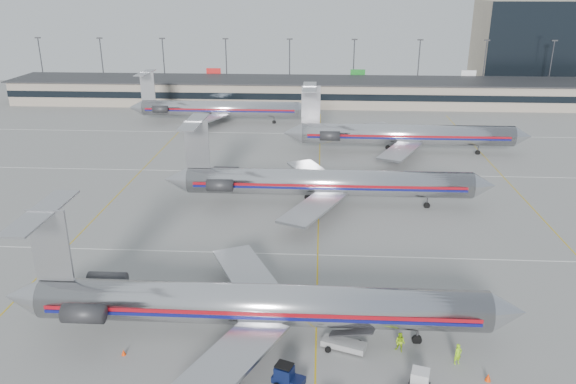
# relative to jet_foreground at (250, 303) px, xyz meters

# --- Properties ---
(ground) EXTENTS (260.00, 260.00, 0.00)m
(ground) POSITION_rel_jet_foreground_xyz_m (5.79, 6.54, -3.46)
(ground) COLOR gray
(ground) RESTS_ON ground
(apron_markings) EXTENTS (160.00, 0.15, 0.02)m
(apron_markings) POSITION_rel_jet_foreground_xyz_m (5.79, 16.54, -3.45)
(apron_markings) COLOR silver
(apron_markings) RESTS_ON ground
(terminal) EXTENTS (162.00, 17.00, 6.25)m
(terminal) POSITION_rel_jet_foreground_xyz_m (5.79, 104.51, -0.31)
(terminal) COLOR gray
(terminal) RESTS_ON ground
(light_mast_row) EXTENTS (163.60, 0.40, 15.28)m
(light_mast_row) POSITION_rel_jet_foreground_xyz_m (5.79, 118.54, 5.12)
(light_mast_row) COLOR #38383D
(light_mast_row) RESTS_ON ground
(distant_building) EXTENTS (30.00, 20.00, 25.00)m
(distant_building) POSITION_rel_jet_foreground_xyz_m (67.79, 134.54, 9.04)
(distant_building) COLOR tan
(distant_building) RESTS_ON ground
(jet_foreground) EXTENTS (45.62, 26.86, 11.94)m
(jet_foreground) POSITION_rel_jet_foreground_xyz_m (0.00, 0.00, 0.00)
(jet_foreground) COLOR silver
(jet_foreground) RESTS_ON ground
(jet_second_row) EXTENTS (46.36, 27.30, 12.13)m
(jet_second_row) POSITION_rel_jet_foreground_xyz_m (6.13, 32.08, 0.06)
(jet_second_row) COLOR silver
(jet_second_row) RESTS_ON ground
(jet_third_row) EXTENTS (45.38, 27.91, 12.41)m
(jet_third_row) POSITION_rel_jet_foreground_xyz_m (20.75, 59.21, 0.14)
(jet_third_row) COLOR silver
(jet_third_row) RESTS_ON ground
(jet_back_row) EXTENTS (41.54, 25.55, 11.36)m
(jet_back_row) POSITION_rel_jet_foreground_xyz_m (-17.56, 81.29, -0.17)
(jet_back_row) COLOR silver
(jet_back_row) RESTS_ON ground
(tug_left) EXTENTS (2.45, 1.48, 1.87)m
(tug_left) POSITION_rel_jet_foreground_xyz_m (-1.42, -6.30, -2.61)
(tug_left) COLOR black
(tug_left) RESTS_ON ground
(tug_center) EXTENTS (2.74, 2.04, 2.01)m
(tug_center) POSITION_rel_jet_foreground_xyz_m (3.57, -6.27, -2.55)
(tug_center) COLOR black
(tug_center) RESTS_ON ground
(uld_container) EXTENTS (1.92, 1.73, 1.70)m
(uld_container) POSITION_rel_jet_foreground_xyz_m (13.86, -6.03, -2.61)
(uld_container) COLOR #2D2D30
(uld_container) RESTS_ON ground
(belt_loader) EXTENTS (4.61, 2.54, 2.36)m
(belt_loader) POSITION_rel_jet_foreground_xyz_m (8.28, -1.22, -2.83)
(belt_loader) COLOR gray
(belt_loader) RESTS_ON ground
(ramp_worker_near) EXTENTS (0.81, 0.69, 1.87)m
(ramp_worker_near) POSITION_rel_jet_foreground_xyz_m (17.50, -2.69, -2.53)
(ramp_worker_near) COLOR #8ED814
(ramp_worker_near) RESTS_ON ground
(ramp_worker_far) EXTENTS (1.11, 1.05, 1.81)m
(ramp_worker_far) POSITION_rel_jet_foreground_xyz_m (12.96, -1.30, -2.56)
(ramp_worker_far) COLOR #95CB13
(ramp_worker_far) RESTS_ON ground
(cone_right) EXTENTS (0.49, 0.49, 0.66)m
(cone_right) POSITION_rel_jet_foreground_xyz_m (19.47, -4.71, -3.14)
(cone_right) COLOR #F33C08
(cone_right) RESTS_ON ground
(cone_left) EXTENTS (0.48, 0.48, 0.53)m
(cone_left) POSITION_rel_jet_foreground_xyz_m (-10.49, -3.17, -3.20)
(cone_left) COLOR #F33C08
(cone_left) RESTS_ON ground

